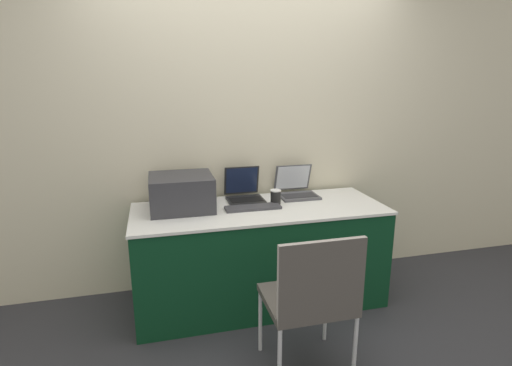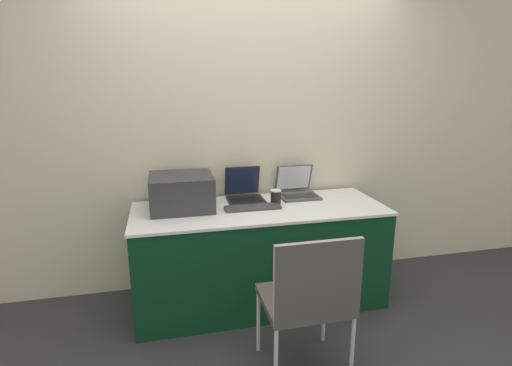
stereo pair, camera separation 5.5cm
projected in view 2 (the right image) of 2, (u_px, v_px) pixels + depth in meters
ground_plane at (271, 325)px, 2.83m from camera, size 14.00×14.00×0.00m
wall_back at (247, 129)px, 3.23m from camera, size 8.00×0.05×2.60m
table at (260, 255)px, 3.06m from camera, size 1.87×0.71×0.77m
printer at (182, 191)px, 2.90m from camera, size 0.45×0.41×0.25m
laptop_left at (245, 193)px, 3.14m from camera, size 0.28×0.30×0.25m
laptop_right at (297, 189)px, 3.25m from camera, size 0.31×0.31×0.24m
external_keyboard at (253, 208)px, 2.93m from camera, size 0.41×0.12×0.02m
coffee_cup at (276, 197)px, 3.03m from camera, size 0.08×0.08×0.11m
chair at (309, 295)px, 2.22m from camera, size 0.48×0.44×0.89m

